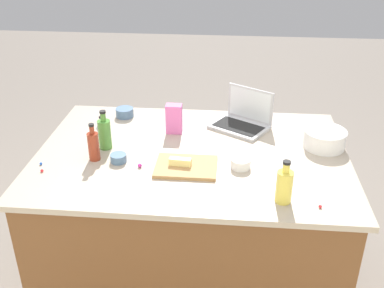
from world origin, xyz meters
The scene contains 18 objects.
ground_plane centered at (0.00, 0.00, 0.00)m, with size 12.00×12.00×0.00m, color slate.
island_counter centered at (0.00, 0.00, 0.45)m, with size 1.64×1.13×0.90m.
laptop centered at (-0.27, -0.34, 0.95)m, with size 0.38×0.36×0.22m.
mixing_bowl_large centered at (-0.70, -0.13, 0.95)m, with size 0.23×0.23×0.10m.
bottle_oil centered at (-0.44, 0.41, 0.98)m, with size 0.07×0.07×0.20m.
bottle_soy centered at (0.49, 0.12, 0.98)m, with size 0.06×0.06×0.20m.
bottle_olive centered at (0.47, -0.01, 0.99)m, with size 0.07×0.07×0.22m.
cutting_board centered at (0.01, 0.17, 0.91)m, with size 0.30×0.23×0.02m, color #AD7F4C.
butter_stick_left centered at (0.04, 0.17, 0.94)m, with size 0.11×0.04×0.04m, color #F4E58C.
ramekin_small centered at (0.46, -0.42, 0.93)m, with size 0.11×0.11×0.05m, color slate.
ramekin_medium centered at (0.36, 0.13, 0.92)m, with size 0.08×0.08×0.04m, color slate.
ramekin_wide centered at (-0.26, 0.13, 0.92)m, with size 0.10×0.10×0.05m, color white.
kitchen_timer centered at (0.55, -0.24, 0.94)m, with size 0.07×0.07×0.08m.
candy_bag centered at (0.12, -0.23, 0.99)m, with size 0.09×0.06×0.17m, color pink.
candy_0 centered at (0.25, 0.18, 0.91)m, with size 0.02×0.02×0.02m, color #CC3399.
candy_1 centered at (0.71, 0.27, 0.91)m, with size 0.01×0.01×0.01m, color red.
candy_2 centered at (0.75, 0.20, 0.91)m, with size 0.01×0.01×0.01m, color blue.
candy_3 centered at (-0.60, 0.45, 0.91)m, with size 0.01×0.01×0.01m, color red.
Camera 1 is at (-0.19, 2.12, 2.06)m, focal length 42.84 mm.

